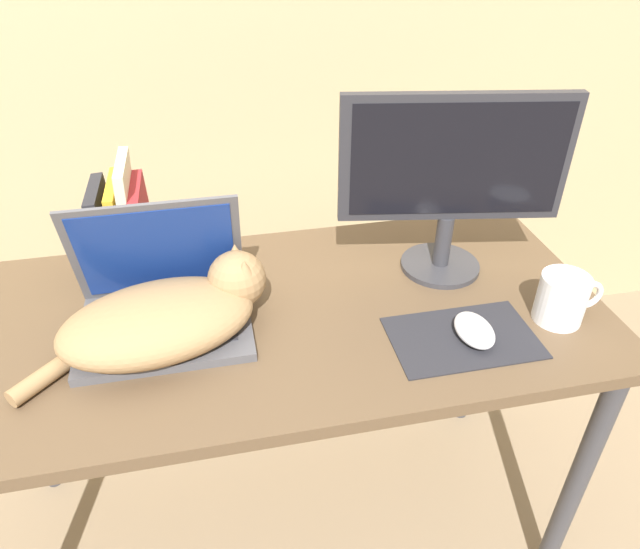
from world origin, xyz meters
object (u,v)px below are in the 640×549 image
at_px(laptop, 164,304).
at_px(mug, 563,298).
at_px(cat, 169,315).
at_px(book_row, 125,225).
at_px(external_monitor, 453,175).
at_px(computer_mouse, 474,330).

height_order(laptop, mug, laptop).
relative_size(laptop, cat, 0.70).
distance_m(cat, mug, 0.75).
xyz_separation_m(book_row, mug, (0.84, -0.36, -0.06)).
xyz_separation_m(laptop, external_monitor, (0.60, 0.08, 0.18)).
height_order(computer_mouse, mug, mug).
bearing_deg(cat, external_monitor, 12.28).
distance_m(computer_mouse, mug, 0.19).
bearing_deg(cat, computer_mouse, -11.56).
distance_m(book_row, mug, 0.91).
bearing_deg(computer_mouse, mug, 6.65).
bearing_deg(cat, mug, -7.01).
xyz_separation_m(laptop, book_row, (-0.08, 0.22, 0.06)).
bearing_deg(mug, book_row, 156.57).
bearing_deg(book_row, computer_mouse, -30.74).
bearing_deg(laptop, computer_mouse, -16.23).
xyz_separation_m(cat, book_row, (-0.09, 0.27, 0.05)).
relative_size(laptop, book_row, 1.27).
bearing_deg(computer_mouse, book_row, 149.26).
bearing_deg(mug, external_monitor, 126.21).
bearing_deg(computer_mouse, laptop, 163.77).
distance_m(cat, computer_mouse, 0.57).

